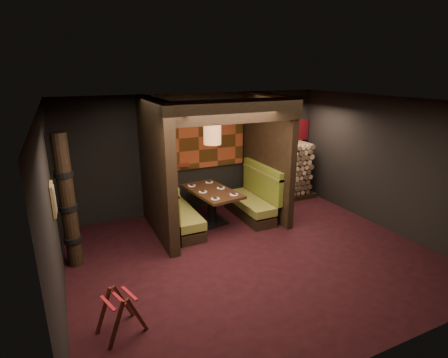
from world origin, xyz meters
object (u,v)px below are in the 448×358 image
booth_bench_left (177,213)px  totem_column (68,203)px  booth_bench_right (253,200)px  dining_table (212,200)px  luggage_rack (120,311)px  firewood_stack (285,172)px  pendant_lamp (212,134)px

booth_bench_left → totem_column: (-2.09, -0.55, 0.79)m
booth_bench_left → booth_bench_right: same height
dining_table → luggage_rack: dining_table is taller
booth_bench_right → firewood_stack: firewood_stack is taller
pendant_lamp → firewood_stack: size_ratio=0.58×
booth_bench_left → firewood_stack: firewood_stack is taller
firewood_stack → totem_column: bearing=-166.8°
booth_bench_left → pendant_lamp: size_ratio=1.60×
dining_table → totem_column: bearing=-168.7°
booth_bench_left → totem_column: size_ratio=0.67×
pendant_lamp → totem_column: (-2.93, -0.54, -0.89)m
dining_table → firewood_stack: (2.40, 0.66, 0.19)m
dining_table → firewood_stack: firewood_stack is taller
totem_column → firewood_stack: size_ratio=1.39×
dining_table → firewood_stack: size_ratio=0.93×
dining_table → luggage_rack: 3.67m
dining_table → totem_column: (-2.93, -0.59, 0.63)m
booth_bench_right → luggage_rack: booth_bench_right is taller
booth_bench_left → totem_column: bearing=-165.2°
booth_bench_left → dining_table: bearing=2.6°
booth_bench_left → booth_bench_right: size_ratio=1.00×
pendant_lamp → dining_table: bearing=90.0°
booth_bench_left → firewood_stack: 3.34m
pendant_lamp → luggage_rack: pendant_lamp is taller
totem_column → firewood_stack: 5.50m
booth_bench_right → luggage_rack: 4.41m
booth_bench_right → firewood_stack: bearing=27.3°
firewood_stack → dining_table: bearing=-164.6°
booth_bench_right → dining_table: 1.06m
dining_table → luggage_rack: size_ratio=2.34×
totem_column → dining_table: bearing=11.3°
booth_bench_right → totem_column: totem_column is taller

